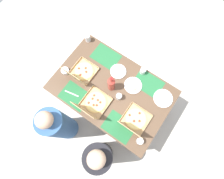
# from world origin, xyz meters

# --- Properties ---
(ground_plane) EXTENTS (6.00, 6.00, 0.00)m
(ground_plane) POSITION_xyz_m (0.00, 0.00, 0.00)
(ground_plane) COLOR beige
(dining_table) EXTENTS (1.47, 0.96, 0.76)m
(dining_table) POSITION_xyz_m (0.00, 0.00, 0.65)
(dining_table) COLOR #3F3328
(dining_table) RESTS_ON ground_plane
(placemat_near_left) EXTENTS (0.36, 0.26, 0.00)m
(placemat_near_left) POSITION_xyz_m (-0.33, -0.33, 0.76)
(placemat_near_left) COLOR #236638
(placemat_near_left) RESTS_ON dining_table
(placemat_near_right) EXTENTS (0.36, 0.26, 0.00)m
(placemat_near_right) POSITION_xyz_m (0.33, -0.33, 0.76)
(placemat_near_right) COLOR #236638
(placemat_near_right) RESTS_ON dining_table
(placemat_far_left) EXTENTS (0.36, 0.26, 0.00)m
(placemat_far_left) POSITION_xyz_m (-0.33, 0.33, 0.76)
(placemat_far_left) COLOR #236638
(placemat_far_left) RESTS_ON dining_table
(placemat_far_right) EXTENTS (0.36, 0.26, 0.00)m
(placemat_far_right) POSITION_xyz_m (0.33, 0.33, 0.76)
(placemat_far_right) COLOR #236638
(placemat_far_right) RESTS_ON dining_table
(pizza_box_center) EXTENTS (0.29, 0.34, 0.33)m
(pizza_box_center) POSITION_xyz_m (0.44, 0.04, 0.81)
(pizza_box_center) COLOR tan
(pizza_box_center) RESTS_ON dining_table
(pizza_box_corner_right) EXTENTS (0.30, 0.34, 0.34)m
(pizza_box_corner_right) POSITION_xyz_m (-0.44, 0.18, 0.81)
(pizza_box_corner_right) COLOR tan
(pizza_box_corner_right) RESTS_ON dining_table
(pizza_box_corner_left) EXTENTS (0.31, 0.35, 0.34)m
(pizza_box_corner_left) POSITION_xyz_m (0.07, 0.29, 0.81)
(pizza_box_corner_left) COLOR tan
(pizza_box_corner_left) RESTS_ON dining_table
(plate_middle) EXTENTS (0.24, 0.24, 0.02)m
(plate_middle) POSITION_xyz_m (-0.58, -0.26, 0.77)
(plate_middle) COLOR white
(plate_middle) RESTS_ON dining_table
(plate_near_right) EXTENTS (0.21, 0.21, 0.02)m
(plate_near_right) POSITION_xyz_m (0.07, -0.24, 0.77)
(plate_near_right) COLOR white
(plate_near_right) RESTS_ON dining_table
(plate_far_left) EXTENTS (0.22, 0.22, 0.03)m
(plate_far_left) POSITION_xyz_m (-0.19, -0.19, 0.77)
(plate_far_left) COLOR white
(plate_far_left) RESTS_ON dining_table
(soda_bottle) EXTENTS (0.09, 0.09, 0.32)m
(soda_bottle) POSITION_xyz_m (0.02, -0.02, 0.89)
(soda_bottle) COLOR #B2382D
(soda_bottle) RESTS_ON dining_table
(cup_red) EXTENTS (0.07, 0.07, 0.09)m
(cup_red) POSITION_xyz_m (-0.61, 0.33, 0.80)
(cup_red) COLOR silver
(cup_red) RESTS_ON dining_table
(cup_dark) EXTENTS (0.07, 0.07, 0.10)m
(cup_dark) POSITION_xyz_m (-0.13, 0.04, 0.81)
(cup_dark) COLOR silver
(cup_dark) RESTS_ON dining_table
(cup_clear_left) EXTENTS (0.07, 0.07, 0.09)m
(cup_clear_left) POSITION_xyz_m (-0.19, -0.41, 0.81)
(cup_clear_left) COLOR silver
(cup_clear_left) RESTS_ON dining_table
(cup_spare) EXTENTS (0.07, 0.07, 0.11)m
(cup_spare) POSITION_xyz_m (0.67, -0.39, 0.81)
(cup_spare) COLOR silver
(cup_spare) RESTS_ON dining_table
(condiment_bowl) EXTENTS (0.10, 0.10, 0.05)m
(condiment_bowl) POSITION_xyz_m (0.63, 0.14, 0.78)
(condiment_bowl) COLOR white
(condiment_bowl) RESTS_ON dining_table
(fork_by_near_left) EXTENTS (0.19, 0.05, 0.00)m
(fork_by_near_left) POSITION_xyz_m (0.38, 0.33, 0.76)
(fork_by_near_left) COLOR #B7B7BC
(fork_by_near_left) RESTS_ON dining_table
(diner_left_seat) EXTENTS (0.32, 0.32, 1.16)m
(diner_left_seat) POSITION_xyz_m (-0.33, 0.74, 0.52)
(diner_left_seat) COLOR black
(diner_left_seat) RESTS_ON ground_plane
(diner_right_seat) EXTENTS (0.32, 0.32, 1.16)m
(diner_right_seat) POSITION_xyz_m (0.33, 0.74, 0.52)
(diner_right_seat) COLOR #33598C
(diner_right_seat) RESTS_ON ground_plane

